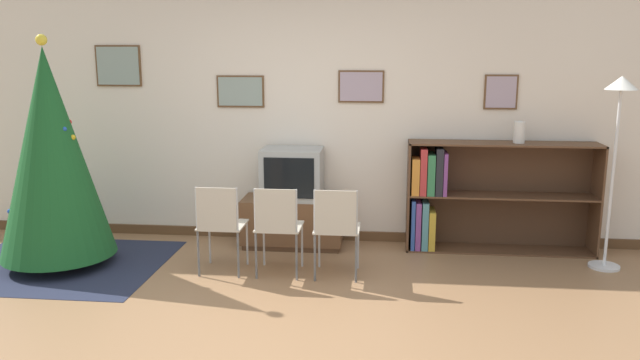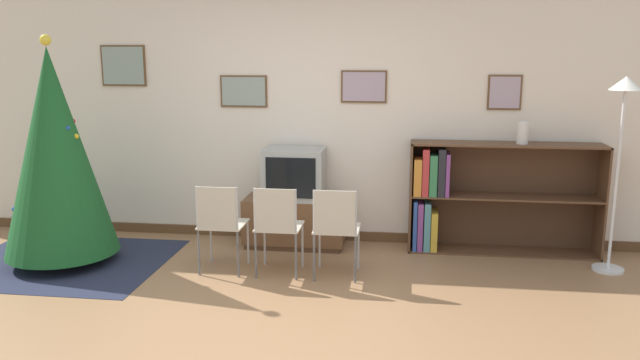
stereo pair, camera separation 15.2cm
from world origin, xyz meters
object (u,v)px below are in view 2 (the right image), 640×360
object	(u,v)px
folding_chair_center	(277,225)
bookshelf	(470,197)
folding_chair_right	(336,227)
folding_chair_left	(220,222)
vase	(523,133)
standing_lamp	(622,124)
television	(294,174)
christmas_tree	(55,153)
tv_console	(295,222)

from	to	relation	value
folding_chair_center	bookshelf	size ratio (longest dim) A/B	0.44
folding_chair_right	folding_chair_left	bearing A→B (deg)	180.00
folding_chair_center	vase	bearing A→B (deg)	22.88
folding_chair_left	standing_lamp	distance (m)	3.65
standing_lamp	folding_chair_center	bearing A→B (deg)	-169.89
folding_chair_center	standing_lamp	world-z (taller)	standing_lamp
television	bookshelf	bearing A→B (deg)	2.51
christmas_tree	tv_console	size ratio (longest dim) A/B	2.07
folding_chair_center	standing_lamp	xyz separation A→B (m)	(2.98, 0.53, 0.88)
vase	standing_lamp	size ratio (longest dim) A/B	0.12
folding_chair_right	vase	size ratio (longest dim) A/B	3.82
christmas_tree	standing_lamp	size ratio (longest dim) A/B	1.20
bookshelf	tv_console	bearing A→B (deg)	-177.57
folding_chair_left	vase	size ratio (longest dim) A/B	3.82
folding_chair_center	bookshelf	distance (m)	2.01
tv_console	folding_chair_left	bearing A→B (deg)	-120.38
folding_chair_center	folding_chair_right	distance (m)	0.52
tv_console	standing_lamp	size ratio (longest dim) A/B	0.58
tv_console	television	xyz separation A→B (m)	(0.00, -0.00, 0.51)
vase	folding_chair_center	bearing A→B (deg)	-157.12
christmas_tree	television	distance (m)	2.26
tv_console	folding_chair_left	size ratio (longest dim) A/B	1.24
bookshelf	folding_chair_center	bearing A→B (deg)	-151.27
television	standing_lamp	distance (m)	3.06
christmas_tree	television	world-z (taller)	christmas_tree
vase	christmas_tree	bearing A→B (deg)	-168.64
television	vase	world-z (taller)	vase
television	bookshelf	distance (m)	1.77
folding_chair_right	bookshelf	bearing A→B (deg)	37.92
folding_chair_center	folding_chair_right	bearing A→B (deg)	0.00
christmas_tree	folding_chair_left	world-z (taller)	christmas_tree
standing_lamp	christmas_tree	bearing A→B (deg)	-174.81
television	christmas_tree	bearing A→B (deg)	-158.69
tv_console	folding_chair_left	xyz separation A→B (m)	(-0.52, -0.89, 0.22)
christmas_tree	tv_console	bearing A→B (deg)	21.37
standing_lamp	television	bearing A→B (deg)	173.23
folding_chair_right	vase	xyz separation A→B (m)	(1.70, 0.94, 0.74)
tv_console	television	bearing A→B (deg)	-90.00
folding_chair_center	christmas_tree	bearing A→B (deg)	178.05
folding_chair_left	standing_lamp	size ratio (longest dim) A/B	0.46
folding_chair_center	vase	world-z (taller)	vase
tv_console	folding_chair_center	distance (m)	0.92
television	bookshelf	world-z (taller)	bookshelf
christmas_tree	vase	distance (m)	4.40
folding_chair_left	bookshelf	world-z (taller)	bookshelf
tv_console	christmas_tree	bearing A→B (deg)	-158.63
tv_console	standing_lamp	world-z (taller)	standing_lamp
bookshelf	vase	distance (m)	0.80
folding_chair_left	standing_lamp	bearing A→B (deg)	8.63
standing_lamp	tv_console	bearing A→B (deg)	173.18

